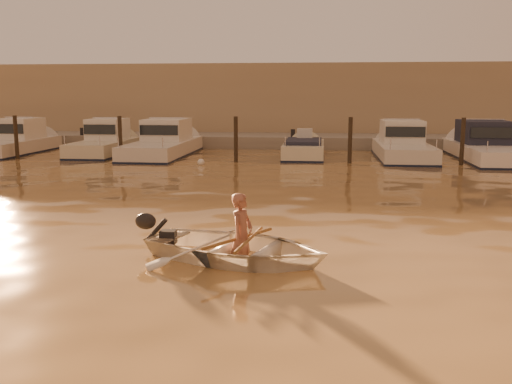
# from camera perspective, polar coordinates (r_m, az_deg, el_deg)

# --- Properties ---
(ground_plane) EXTENTS (160.00, 160.00, 0.00)m
(ground_plane) POSITION_cam_1_polar(r_m,az_deg,el_deg) (12.11, -10.99, -4.76)
(ground_plane) COLOR olive
(ground_plane) RESTS_ON ground
(dinghy) EXTENTS (4.04, 3.40, 0.72)m
(dinghy) POSITION_cam_1_polar(r_m,az_deg,el_deg) (10.44, -1.92, -5.58)
(dinghy) COLOR silver
(dinghy) RESTS_ON ground_plane
(person) EXTENTS (0.53, 0.65, 1.55)m
(person) POSITION_cam_1_polar(r_m,az_deg,el_deg) (10.34, -1.43, -4.37)
(person) COLOR #8F5747
(person) RESTS_ON dinghy
(outboard_motor) EXTENTS (0.98, 0.65, 0.70)m
(outboard_motor) POSITION_cam_1_polar(r_m,az_deg,el_deg) (11.16, -8.87, -4.46)
(outboard_motor) COLOR black
(outboard_motor) RESTS_ON dinghy
(oar_port) EXTENTS (0.27, 2.10, 0.13)m
(oar_port) POSITION_cam_1_polar(r_m,az_deg,el_deg) (10.29, -0.68, -4.76)
(oar_port) COLOR brown
(oar_port) RESTS_ON dinghy
(oar_starboard) EXTENTS (1.03, 1.89, 0.13)m
(oar_starboard) POSITION_cam_1_polar(r_m,az_deg,el_deg) (10.38, -1.68, -4.64)
(oar_starboard) COLOR brown
(oar_starboard) RESTS_ON dinghy
(moored_boat_0) EXTENTS (2.14, 6.84, 1.75)m
(moored_boat_0) POSITION_cam_1_polar(r_m,az_deg,el_deg) (31.34, -23.01, 4.71)
(moored_boat_0) COLOR beige
(moored_boat_0) RESTS_ON ground_plane
(moored_boat_1) EXTENTS (2.07, 6.23, 1.75)m
(moored_boat_1) POSITION_cam_1_polar(r_m,az_deg,el_deg) (29.30, -14.94, 4.85)
(moored_boat_1) COLOR beige
(moored_boat_1) RESTS_ON ground_plane
(moored_boat_2) EXTENTS (2.44, 8.11, 1.75)m
(moored_boat_2) POSITION_cam_1_polar(r_m,az_deg,el_deg) (28.34, -9.27, 4.90)
(moored_boat_2) COLOR silver
(moored_boat_2) RESTS_ON ground_plane
(moored_boat_3) EXTENTS (1.86, 5.46, 0.95)m
(moored_boat_3) POSITION_cam_1_polar(r_m,az_deg,el_deg) (27.31, 4.80, 3.97)
(moored_boat_3) COLOR beige
(moored_boat_3) RESTS_ON ground_plane
(moored_boat_4) EXTENTS (2.33, 7.15, 1.75)m
(moored_boat_4) POSITION_cam_1_polar(r_m,az_deg,el_deg) (27.51, 14.49, 4.57)
(moored_boat_4) COLOR silver
(moored_boat_4) RESTS_ON ground_plane
(moored_boat_5) EXTENTS (2.54, 8.43, 1.75)m
(moored_boat_5) POSITION_cam_1_polar(r_m,az_deg,el_deg) (28.28, 22.15, 4.29)
(moored_boat_5) COLOR white
(moored_boat_5) RESTS_ON ground_plane
(piling_0) EXTENTS (0.18, 0.18, 2.20)m
(piling_0) POSITION_cam_1_polar(r_m,az_deg,el_deg) (28.75, -22.85, 4.87)
(piling_0) COLOR #2D2319
(piling_0) RESTS_ON ground_plane
(piling_1) EXTENTS (0.18, 0.18, 2.20)m
(piling_1) POSITION_cam_1_polar(r_m,az_deg,el_deg) (26.65, -13.41, 5.04)
(piling_1) COLOR #2D2319
(piling_1) RESTS_ON ground_plane
(piling_2) EXTENTS (0.18, 0.18, 2.20)m
(piling_2) POSITION_cam_1_polar(r_m,az_deg,el_deg) (25.33, -2.03, 5.07)
(piling_2) COLOR #2D2319
(piling_2) RESTS_ON ground_plane
(piling_3) EXTENTS (0.18, 0.18, 2.20)m
(piling_3) POSITION_cam_1_polar(r_m,az_deg,el_deg) (25.07, 9.38, 4.89)
(piling_3) COLOR #2D2319
(piling_3) RESTS_ON ground_plane
(piling_4) EXTENTS (0.18, 0.18, 2.20)m
(piling_4) POSITION_cam_1_polar(r_m,az_deg,el_deg) (25.72, 19.93, 4.56)
(piling_4) COLOR #2D2319
(piling_4) RESTS_ON ground_plane
(fender_b) EXTENTS (0.30, 0.30, 0.30)m
(fender_b) POSITION_cam_1_polar(r_m,az_deg,el_deg) (27.35, -18.54, 3.23)
(fender_b) COLOR orange
(fender_b) RESTS_ON ground_plane
(fender_c) EXTENTS (0.30, 0.30, 0.30)m
(fender_c) POSITION_cam_1_polar(r_m,az_deg,el_deg) (24.45, -5.52, 2.97)
(fender_c) COLOR silver
(fender_c) RESTS_ON ground_plane
(fender_d) EXTENTS (0.30, 0.30, 0.30)m
(fender_d) POSITION_cam_1_polar(r_m,az_deg,el_deg) (25.43, 6.11, 3.22)
(fender_d) COLOR orange
(fender_d) RESTS_ON ground_plane
(fender_e) EXTENTS (0.30, 0.30, 0.30)m
(fender_e) POSITION_cam_1_polar(r_m,az_deg,el_deg) (25.31, 17.59, 2.79)
(fender_e) COLOR silver
(fender_e) RESTS_ON ground_plane
(quay) EXTENTS (52.00, 4.00, 1.00)m
(quay) POSITION_cam_1_polar(r_m,az_deg,el_deg) (32.98, 0.35, 4.88)
(quay) COLOR gray
(quay) RESTS_ON ground_plane
(waterfront_building) EXTENTS (46.00, 7.00, 4.80)m
(waterfront_building) POSITION_cam_1_polar(r_m,az_deg,el_deg) (38.33, 1.27, 8.95)
(waterfront_building) COLOR #9E8466
(waterfront_building) RESTS_ON quay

